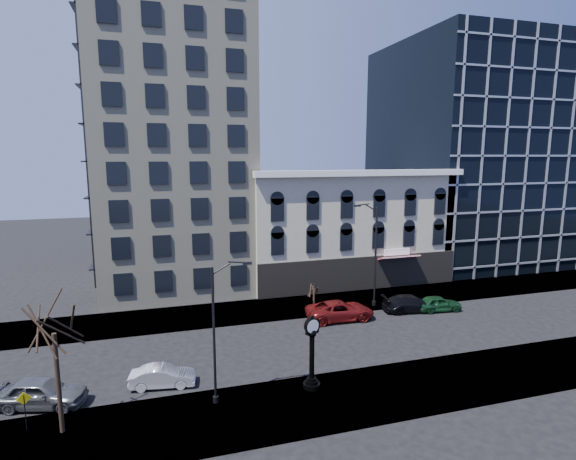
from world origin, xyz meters
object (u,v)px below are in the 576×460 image
object	(u,v)px
street_clock	(312,355)
car_near_a	(41,392)
street_lamp_near	(224,295)
warning_sign	(24,404)
car_near_b	(163,376)

from	to	relation	value
street_clock	car_near_a	distance (m)	15.43
street_lamp_near	car_near_a	size ratio (longest dim) A/B	1.71
street_lamp_near	warning_sign	distance (m)	11.28
car_near_a	car_near_b	size ratio (longest dim) A/B	1.24
car_near_a	car_near_b	bearing A→B (deg)	-71.34
street_lamp_near	warning_sign	world-z (taller)	street_lamp_near
warning_sign	car_near_b	xyz separation A→B (m)	(6.75, 2.81, -0.90)
street_lamp_near	car_near_b	bearing A→B (deg)	144.63
warning_sign	car_near_a	xyz separation A→B (m)	(0.18, 2.45, -0.72)
street_lamp_near	car_near_b	xyz separation A→B (m)	(-3.44, 3.00, -5.76)
warning_sign	street_lamp_near	bearing A→B (deg)	-17.52
car_near_b	car_near_a	bearing A→B (deg)	101.31
car_near_b	street_clock	bearing A→B (deg)	-100.69
street_clock	car_near_b	xyz separation A→B (m)	(-8.58, 2.94, -1.55)
street_clock	car_near_b	size ratio (longest dim) A/B	1.17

